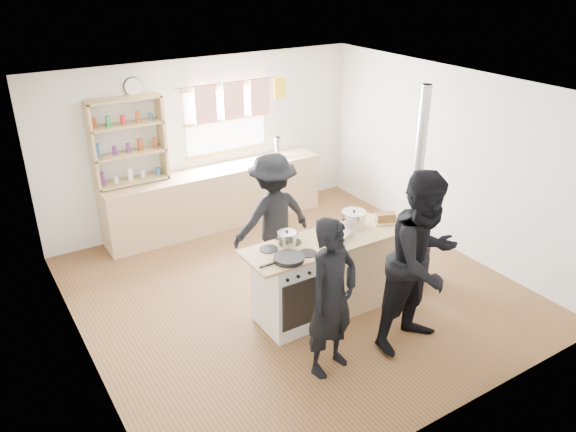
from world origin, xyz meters
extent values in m
cube|color=brown|center=(0.00, 0.00, -0.01)|extent=(5.00, 5.00, 0.01)
cube|color=tan|center=(0.00, 2.22, 0.45)|extent=(3.40, 0.55, 0.90)
cube|color=tan|center=(-1.20, 2.34, 0.94)|extent=(1.00, 0.28, 0.03)
cube|color=tan|center=(-1.20, 2.34, 1.33)|extent=(1.00, 0.28, 0.03)
cube|color=tan|center=(-1.20, 2.34, 1.74)|extent=(1.00, 0.28, 0.03)
cube|color=tan|center=(-1.20, 2.34, 2.08)|extent=(1.00, 0.28, 0.03)
cube|color=tan|center=(-1.68, 2.34, 1.50)|extent=(0.04, 0.28, 1.20)
cube|color=tan|center=(-0.72, 2.34, 1.50)|extent=(0.04, 0.28, 1.20)
cylinder|color=silver|center=(1.09, 2.22, 1.06)|extent=(0.10, 0.10, 0.32)
cube|color=silver|center=(-0.45, -0.55, 0.45)|extent=(0.60, 0.60, 0.90)
cube|color=tan|center=(0.45, -0.55, 0.45)|extent=(1.20, 0.60, 0.90)
cube|color=tan|center=(0.00, -0.55, 0.92)|extent=(1.84, 0.64, 0.03)
cylinder|color=black|center=(-0.55, -0.72, 0.96)|extent=(0.33, 0.33, 0.05)
cylinder|color=#2D6221|center=(-0.55, -0.72, 0.97)|extent=(0.29, 0.29, 0.02)
cube|color=silver|center=(0.17, -0.60, 0.97)|extent=(0.40, 0.35, 0.07)
cube|color=brown|center=(0.17, -0.60, 0.99)|extent=(0.34, 0.30, 0.02)
cylinder|color=silver|center=(-0.38, -0.41, 1.00)|extent=(0.21, 0.21, 0.14)
cylinder|color=silver|center=(-0.38, -0.41, 1.08)|extent=(0.21, 0.21, 0.01)
sphere|color=black|center=(-0.38, -0.41, 1.09)|extent=(0.03, 0.03, 0.03)
cylinder|color=silver|center=(0.52, -0.44, 1.02)|extent=(0.28, 0.28, 0.18)
cylinder|color=silver|center=(0.52, -0.44, 1.11)|extent=(0.28, 0.28, 0.01)
sphere|color=black|center=(0.52, -0.44, 1.13)|extent=(0.03, 0.03, 0.03)
cube|color=tan|center=(0.90, -0.56, 0.94)|extent=(0.34, 0.30, 0.02)
cube|color=olive|center=(0.90, -0.56, 1.00)|extent=(0.25, 0.19, 0.10)
cube|color=black|center=(1.39, -0.53, 0.24)|extent=(0.35, 0.35, 0.48)
cylinder|color=#ADADB2|center=(1.39, -0.53, 1.49)|extent=(0.12, 0.12, 2.02)
imported|color=black|center=(-0.48, -1.40, 0.83)|extent=(0.68, 0.52, 1.65)
imported|color=black|center=(0.55, -1.53, 0.98)|extent=(1.02, 0.83, 1.95)
imported|color=black|center=(-0.03, 0.48, 0.82)|extent=(1.07, 0.63, 1.65)
camera|label=1|loc=(-3.24, -5.01, 3.80)|focal=35.00mm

